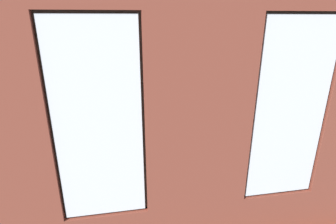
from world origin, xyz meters
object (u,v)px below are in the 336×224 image
at_px(couch_by_window, 175,196).
at_px(potted_plant_between_couches, 258,168).
at_px(potted_plant_mid_room_small, 194,132).
at_px(coffee_table, 166,140).
at_px(media_console, 29,148).
at_px(remote_gray, 172,139).
at_px(remote_silver, 183,133).
at_px(papasan_chair, 145,117).
at_px(potted_plant_foreground_right, 56,107).
at_px(table_plant_small, 166,133).
at_px(couch_left, 271,135).
at_px(potted_plant_near_tv, 38,150).
at_px(tv_flatscreen, 23,119).
at_px(cup_ceramic, 157,135).
at_px(potted_plant_corner_near_left, 243,101).
at_px(candle_jar, 146,139).

relative_size(couch_by_window, potted_plant_between_couches, 1.91).
bearing_deg(potted_plant_mid_room_small, coffee_table, 33.25).
bearing_deg(media_console, potted_plant_between_couches, 152.18).
xyz_separation_m(coffee_table, remote_gray, (-0.11, 0.12, 0.06)).
bearing_deg(remote_silver, remote_gray, 110.86).
distance_m(coffee_table, papasan_chair, 1.42).
bearing_deg(papasan_chair, couch_by_window, 92.75).
distance_m(remote_silver, potted_plant_between_couches, 2.14).
bearing_deg(potted_plant_foreground_right, remote_silver, 151.77).
height_order(table_plant_small, potted_plant_between_couches, potted_plant_between_couches).
bearing_deg(couch_by_window, couch_left, -146.05).
bearing_deg(coffee_table, potted_plant_near_tv, 16.72).
bearing_deg(tv_flatscreen, potted_plant_near_tv, 116.74).
height_order(coffee_table, potted_plant_foreground_right, potted_plant_foreground_right).
distance_m(table_plant_small, papasan_chair, 1.42).
xyz_separation_m(cup_ceramic, papasan_chair, (0.14, -1.28, -0.04)).
bearing_deg(media_console, tv_flatscreen, -90.00).
xyz_separation_m(remote_silver, potted_plant_corner_near_left, (-2.26, -1.70, 0.14)).
bearing_deg(papasan_chair, table_plant_small, 103.60).
xyz_separation_m(remote_gray, tv_flatscreen, (3.09, -0.47, 0.50)).
bearing_deg(potted_plant_corner_near_left, potted_plant_between_couches, 68.03).
bearing_deg(coffee_table, candle_jar, 14.45).
distance_m(couch_by_window, remote_gray, 1.80).
bearing_deg(table_plant_small, coffee_table, -170.54).
distance_m(candle_jar, potted_plant_between_couches, 2.39).
xyz_separation_m(potted_plant_mid_room_small, potted_plant_near_tv, (3.21, 1.24, 0.44)).
distance_m(tv_flatscreen, potted_plant_corner_near_left, 5.85).
height_order(tv_flatscreen, papasan_chair, tv_flatscreen).
xyz_separation_m(cup_ceramic, potted_plant_foreground_right, (2.48, -1.70, 0.23)).
height_order(couch_by_window, remote_silver, couch_by_window).
bearing_deg(papasan_chair, potted_plant_foreground_right, -10.06).
xyz_separation_m(couch_by_window, coffee_table, (-0.18, -1.89, 0.05)).
relative_size(table_plant_small, potted_plant_corner_near_left, 0.22).
bearing_deg(coffee_table, remote_gray, 134.13).
distance_m(papasan_chair, potted_plant_corner_near_left, 3.05).
bearing_deg(couch_left, table_plant_small, -93.06).
relative_size(remote_gray, media_console, 0.13).
bearing_deg(coffee_table, cup_ceramic, -27.27).
relative_size(media_console, potted_plant_corner_near_left, 1.39).
xyz_separation_m(coffee_table, remote_silver, (-0.42, -0.14, 0.06)).
xyz_separation_m(tv_flatscreen, potted_plant_between_couches, (-4.16, 2.20, -0.29)).
height_order(remote_gray, potted_plant_between_couches, potted_plant_between_couches).
relative_size(remote_gray, potted_plant_corner_near_left, 0.19).
relative_size(cup_ceramic, potted_plant_foreground_right, 0.07).
relative_size(media_console, potted_plant_between_couches, 1.31).
bearing_deg(papasan_chair, coffee_table, 103.60).
height_order(potted_plant_mid_room_small, potted_plant_corner_near_left, potted_plant_corner_near_left).
bearing_deg(couch_left, couch_by_window, -57.40).
distance_m(remote_gray, potted_plant_foreground_right, 3.39).
bearing_deg(potted_plant_foreground_right, potted_plant_between_couches, 136.68).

